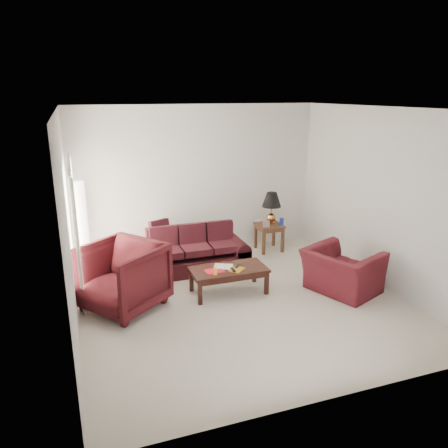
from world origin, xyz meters
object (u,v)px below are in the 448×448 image
object	(u,v)px
floor_lamp	(81,226)
armchair_right	(342,271)
sofa	(195,250)
coffee_table	(229,280)
armchair_left	(121,277)
end_table	(269,237)

from	to	relation	value
floor_lamp	armchair_right	bearing A→B (deg)	-30.88
sofa	coffee_table	xyz separation A→B (m)	(0.27, -1.10, -0.18)
floor_lamp	armchair_right	world-z (taller)	floor_lamp
sofa	armchair_left	xyz separation A→B (m)	(-1.46, -1.07, 0.12)
floor_lamp	armchair_left	bearing A→B (deg)	-74.70
floor_lamp	armchair_left	distance (m)	1.90
coffee_table	floor_lamp	bearing A→B (deg)	157.27
sofa	coffee_table	distance (m)	1.15
end_table	coffee_table	bearing A→B (deg)	-132.15
coffee_table	sofa	bearing A→B (deg)	120.78
sofa	end_table	bearing A→B (deg)	20.47
sofa	coffee_table	world-z (taller)	sofa
end_table	armchair_right	xyz separation A→B (m)	(0.31, -2.22, 0.08)
sofa	armchair_left	size ratio (longest dim) A/B	1.73
end_table	floor_lamp	xyz separation A→B (m)	(-3.72, 0.19, 0.57)
sofa	armchair_right	bearing A→B (deg)	-35.63
armchair_left	coffee_table	size ratio (longest dim) A/B	0.91
armchair_right	coffee_table	size ratio (longest dim) A/B	0.90
armchair_right	armchair_left	bearing A→B (deg)	58.10
armchair_left	coffee_table	distance (m)	1.76
armchair_left	armchair_right	world-z (taller)	armchair_left
armchair_left	coffee_table	xyz separation A→B (m)	(1.73, -0.03, -0.30)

